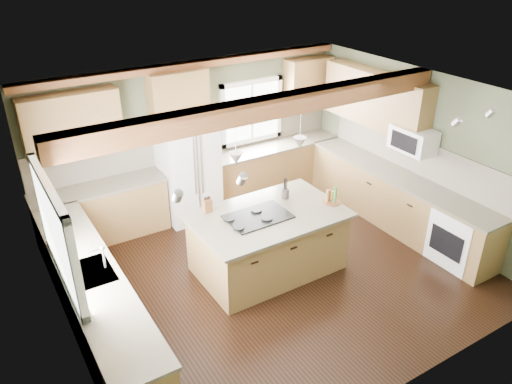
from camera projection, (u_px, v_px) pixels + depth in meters
floor at (272, 271)px, 7.32m from camera, size 5.60×5.60×0.00m
ceiling at (275, 99)px, 6.12m from camera, size 5.60×5.60×0.00m
wall_back at (193, 136)px, 8.61m from camera, size 5.60×0.00×5.60m
wall_left at (58, 255)px, 5.42m from camera, size 0.00×5.00×5.00m
wall_right at (418, 151)px, 8.03m from camera, size 0.00×5.00×5.00m
ceiling_beam at (270, 107)px, 6.26m from camera, size 5.55×0.26×0.26m
soffit_trim at (192, 65)px, 7.97m from camera, size 5.55×0.20×0.10m
backsplash_back at (194, 141)px, 8.64m from camera, size 5.58×0.03×0.58m
backsplash_right at (414, 155)px, 8.10m from camera, size 0.03×3.70×0.58m
base_cab_back_left at (103, 213)px, 7.94m from camera, size 2.02×0.60×0.88m
counter_back_left at (98, 188)px, 7.73m from camera, size 2.06×0.64×0.04m
base_cab_back_right at (274, 168)px, 9.47m from camera, size 2.62×0.60×0.88m
counter_back_right at (275, 146)px, 9.26m from camera, size 2.66×0.64×0.04m
base_cab_left at (96, 305)px, 5.99m from camera, size 0.60×3.70×0.88m
counter_left at (90, 273)px, 5.78m from camera, size 0.64×3.74×0.04m
base_cab_right at (396, 201)px, 8.32m from camera, size 0.60×3.70×0.88m
counter_right at (399, 176)px, 8.11m from camera, size 0.64×3.74×0.04m
upper_cab_back_left at (72, 123)px, 7.25m from camera, size 1.40×0.35×0.90m
upper_cab_over_fridge at (178, 93)px, 7.95m from camera, size 0.96×0.35×0.70m
upper_cab_right at (375, 99)px, 8.33m from camera, size 0.35×2.20×0.90m
upper_cab_back_corner at (308, 83)px, 9.25m from camera, size 0.90×0.35×0.90m
window_left at (55, 233)px, 5.35m from camera, size 0.04×1.60×1.05m
window_back at (251, 111)px, 9.02m from camera, size 1.10×0.04×1.00m
sink at (90, 273)px, 5.77m from camera, size 0.50×0.65×0.03m
faucet at (104, 258)px, 5.79m from camera, size 0.02×0.02×0.28m
dishwasher at (134, 377)px, 5.01m from camera, size 0.60×0.60×0.84m
oven at (460, 237)px, 7.34m from camera, size 0.60×0.72×0.84m
microwave at (413, 140)px, 7.77m from camera, size 0.40×0.70×0.38m
pendant_left at (236, 159)px, 6.29m from camera, size 0.18×0.18×0.16m
pendant_right at (300, 143)px, 6.76m from camera, size 0.18×0.18×0.16m
refrigerator at (188, 169)px, 8.37m from camera, size 0.90×0.74×1.80m
island at (268, 243)px, 7.19m from camera, size 2.01×1.24×0.88m
island_top at (268, 215)px, 6.98m from camera, size 2.15×1.38×0.04m
cooktop at (258, 217)px, 6.88m from camera, size 0.87×0.59×0.02m
knife_block at (208, 206)px, 6.98m from camera, size 0.12×0.09×0.20m
utensil_crock at (285, 194)px, 7.35m from camera, size 0.13×0.13×0.15m
bottle_tray at (332, 195)px, 7.21m from camera, size 0.30×0.30×0.23m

